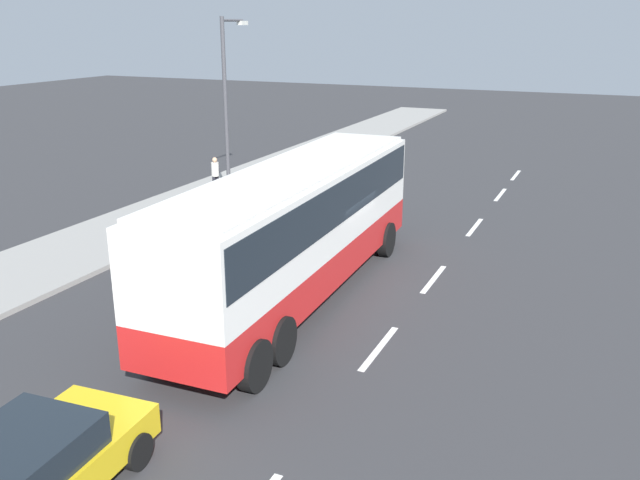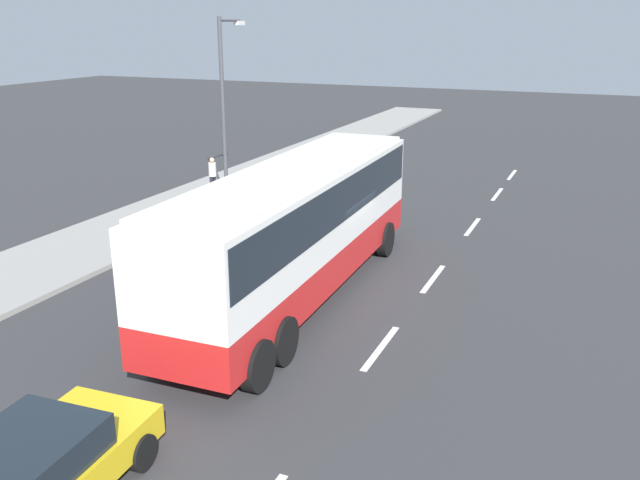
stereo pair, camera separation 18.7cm
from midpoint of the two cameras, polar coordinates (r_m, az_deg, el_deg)
name	(u,v)px [view 2 (the right image)]	position (r m, az deg, el deg)	size (l,w,h in m)	color
ground_plane	(326,279)	(19.74, 0.27, -3.35)	(120.00, 120.00, 0.00)	#333335
sidewalk_curb	(99,242)	(24.09, -18.39, -0.12)	(80.00, 4.00, 0.15)	gray
lane_centreline	(432,280)	(19.93, 9.18, -3.36)	(35.17, 0.16, 0.01)	white
coach_bus	(297,219)	(17.69, -2.23, 1.78)	(11.86, 2.91, 3.63)	red
car_yellow_taxi	(33,473)	(11.52, -23.52, -17.57)	(4.19, 2.14, 1.40)	gold
pedestrian_near_curb	(213,173)	(29.08, -9.25, 5.58)	(0.32, 0.32, 1.59)	black
street_lamp	(225,98)	(27.53, -8.22, 11.78)	(1.86, 0.24, 7.23)	#47474C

